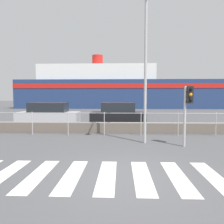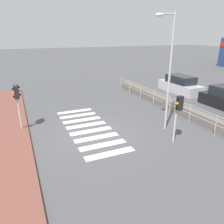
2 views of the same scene
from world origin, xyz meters
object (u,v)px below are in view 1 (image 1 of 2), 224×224
Objects in this scene: streetlamp at (146,53)px; parked_car_black at (118,115)px; traffic_light_far at (188,102)px; ferry_boat at (117,90)px; parked_car_silver at (49,115)px.

streetlamp is 1.55× the size of parked_car_black.
traffic_light_far is 7.70m from parked_car_black.
traffic_light_far reaches higher than parked_car_black.
streetlamp is at bearing -86.41° from ferry_boat.
ferry_boat is at bearing 77.88° from parked_car_silver.
streetlamp is at bearing -46.02° from parked_car_silver.
parked_car_black is (5.15, 0.00, 0.00)m from parked_car_silver.
streetlamp reaches higher than parked_car_black.
streetlamp is 28.22m from ferry_boat.
parked_car_black is at bearing 112.19° from traffic_light_far.
parked_car_black is (-2.88, 7.05, -1.13)m from traffic_light_far.
parked_car_black reaches higher than parked_car_silver.
ferry_boat reaches higher than traffic_light_far.
parked_car_black is at bearing 100.62° from streetlamp.
streetlamp is at bearing 165.41° from traffic_light_far.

